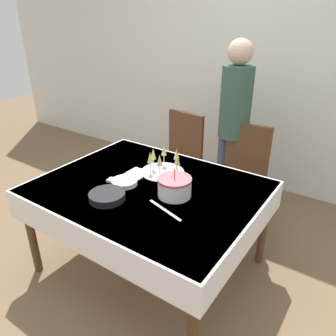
# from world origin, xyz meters

# --- Properties ---
(ground_plane) EXTENTS (12.00, 12.00, 0.00)m
(ground_plane) POSITION_xyz_m (0.00, 0.00, 0.00)
(ground_plane) COLOR brown
(wall_back) EXTENTS (8.00, 0.05, 2.70)m
(wall_back) POSITION_xyz_m (0.00, 1.86, 1.35)
(wall_back) COLOR silver
(wall_back) RESTS_ON ground_plane
(dining_table) EXTENTS (1.55, 1.22, 0.73)m
(dining_table) POSITION_xyz_m (0.00, 0.00, 0.63)
(dining_table) COLOR white
(dining_table) RESTS_ON ground_plane
(dining_chair_far_left) EXTENTS (0.45, 0.45, 0.96)m
(dining_chair_far_left) POSITION_xyz_m (-0.33, 0.93, 0.53)
(dining_chair_far_left) COLOR #51331E
(dining_chair_far_left) RESTS_ON ground_plane
(dining_chair_far_right) EXTENTS (0.46, 0.46, 0.96)m
(dining_chair_far_right) POSITION_xyz_m (0.33, 0.93, 0.53)
(dining_chair_far_right) COLOR #51331E
(dining_chair_far_right) RESTS_ON ground_plane
(birthday_cake) EXTENTS (0.23, 0.23, 0.21)m
(birthday_cake) POSITION_xyz_m (0.23, -0.01, 0.79)
(birthday_cake) COLOR white
(birthday_cake) RESTS_ON dining_table
(champagne_tray) EXTENTS (0.33, 0.33, 0.18)m
(champagne_tray) POSITION_xyz_m (-0.04, 0.24, 0.81)
(champagne_tray) COLOR silver
(champagne_tray) RESTS_ON dining_table
(plate_stack_main) EXTENTS (0.24, 0.24, 0.05)m
(plate_stack_main) POSITION_xyz_m (-0.11, -0.30, 0.75)
(plate_stack_main) COLOR black
(plate_stack_main) RESTS_ON dining_table
(plate_stack_dessert) EXTENTS (0.18, 0.18, 0.03)m
(plate_stack_dessert) POSITION_xyz_m (-0.16, -0.08, 0.74)
(plate_stack_dessert) COLOR white
(plate_stack_dessert) RESTS_ON dining_table
(cake_knife) EXTENTS (0.29, 0.10, 0.00)m
(cake_knife) POSITION_xyz_m (0.28, -0.19, 0.73)
(cake_knife) COLOR silver
(cake_knife) RESTS_ON dining_table
(fork_pile) EXTENTS (0.18, 0.09, 0.02)m
(fork_pile) POSITION_xyz_m (-0.21, -0.09, 0.74)
(fork_pile) COLOR silver
(fork_pile) RESTS_ON dining_table
(napkin_pile) EXTENTS (0.15, 0.15, 0.01)m
(napkin_pile) POSITION_xyz_m (-0.18, 0.10, 0.73)
(napkin_pile) COLOR white
(napkin_pile) RESTS_ON dining_table
(person_standing) EXTENTS (0.28, 0.28, 1.65)m
(person_standing) POSITION_xyz_m (0.14, 1.11, 0.99)
(person_standing) COLOR #3F4C72
(person_standing) RESTS_ON ground_plane
(gift_bag) EXTENTS (0.20, 0.12, 0.25)m
(gift_bag) POSITION_xyz_m (-1.19, 0.18, 0.13)
(gift_bag) COLOR #E559B2
(gift_bag) RESTS_ON ground_plane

